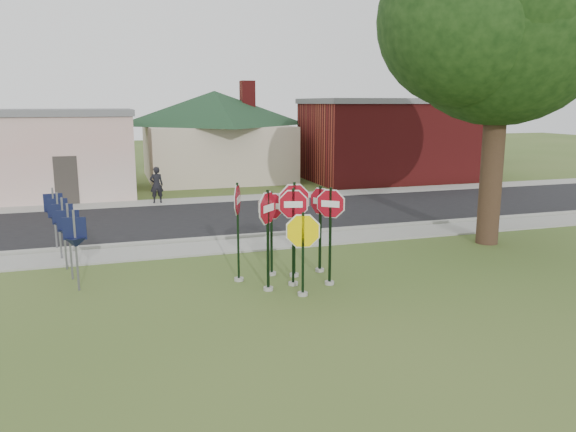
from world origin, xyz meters
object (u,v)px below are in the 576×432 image
object	(u,v)px
stop_sign_center	(293,224)
pedestrian	(157,185)
oak_tree	(503,14)
stop_sign_left	(268,226)
stop_sign_yellow	(303,244)

from	to	relation	value
stop_sign_center	pedestrian	bearing A→B (deg)	100.05
stop_sign_center	oak_tree	bearing A→B (deg)	16.61
oak_tree	pedestrian	distance (m)	15.68
oak_tree	stop_sign_center	bearing A→B (deg)	-163.39
stop_sign_center	pedestrian	distance (m)	13.06
stop_sign_center	stop_sign_left	distance (m)	0.73
stop_sign_yellow	pedestrian	distance (m)	13.83
oak_tree	pedestrian	world-z (taller)	oak_tree
stop_sign_yellow	oak_tree	distance (m)	9.92
stop_sign_left	oak_tree	distance (m)	10.08
pedestrian	stop_sign_yellow	bearing A→B (deg)	95.66
stop_sign_yellow	stop_sign_left	size ratio (longest dim) A/B	0.82
stop_sign_yellow	stop_sign_left	world-z (taller)	stop_sign_left
stop_sign_center	stop_sign_yellow	size ratio (longest dim) A/B	1.20
stop_sign_yellow	pedestrian	xyz separation A→B (m)	(-2.25, 13.64, -0.39)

